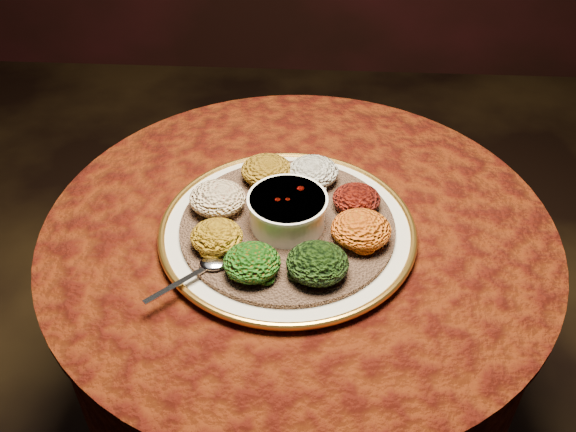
{
  "coord_description": "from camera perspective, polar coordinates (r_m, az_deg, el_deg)",
  "views": [
    {
      "loc": [
        0.03,
        -0.9,
        1.53
      ],
      "look_at": [
        -0.02,
        -0.0,
        0.76
      ],
      "focal_mm": 40.0,
      "sensor_mm": 36.0,
      "label": 1
    }
  ],
  "objects": [
    {
      "name": "table",
      "position": [
        1.33,
        0.89,
        -6.66
      ],
      "size": [
        0.96,
        0.96,
        0.73
      ],
      "color": "black",
      "rests_on": "ground"
    },
    {
      "name": "portion_ayib",
      "position": [
        1.24,
        2.25,
        3.96
      ],
      "size": [
        0.1,
        0.09,
        0.05
      ],
      "primitive_type": "ellipsoid",
      "color": "beige",
      "rests_on": "injera"
    },
    {
      "name": "platter",
      "position": [
        1.17,
        -0.05,
        -1.27
      ],
      "size": [
        0.51,
        0.51,
        0.02
      ],
      "rotation": [
        0.0,
        0.0,
        -0.13
      ],
      "color": "beige",
      "rests_on": "table"
    },
    {
      "name": "portion_timatim",
      "position": [
        1.18,
        -6.28,
        1.56
      ],
      "size": [
        0.1,
        0.1,
        0.05
      ],
      "primitive_type": "ellipsoid",
      "color": "maroon",
      "rests_on": "injera"
    },
    {
      "name": "portion_kik",
      "position": [
        1.11,
        -6.37,
        -1.81
      ],
      "size": [
        0.09,
        0.09,
        0.04
      ],
      "primitive_type": "ellipsoid",
      "color": "#AD7A0F",
      "rests_on": "injera"
    },
    {
      "name": "portion_kitfo",
      "position": [
        1.19,
        6.11,
        1.53
      ],
      "size": [
        0.09,
        0.08,
        0.04
      ],
      "primitive_type": "ellipsoid",
      "color": "black",
      "rests_on": "injera"
    },
    {
      "name": "portion_tikil",
      "position": [
        1.12,
        6.51,
        -1.2
      ],
      "size": [
        0.11,
        0.1,
        0.05
      ],
      "primitive_type": "ellipsoid",
      "color": "#C08E10",
      "rests_on": "injera"
    },
    {
      "name": "injera",
      "position": [
        1.16,
        -0.05,
        -0.88
      ],
      "size": [
        0.4,
        0.4,
        0.01
      ],
      "primitive_type": "cylinder",
      "rotation": [
        0.0,
        0.0,
        -0.04
      ],
      "color": "brown",
      "rests_on": "platter"
    },
    {
      "name": "portion_shiro",
      "position": [
        1.25,
        -1.89,
        4.07
      ],
      "size": [
        0.1,
        0.1,
        0.05
      ],
      "primitive_type": "ellipsoid",
      "color": "#83560F",
      "rests_on": "injera"
    },
    {
      "name": "stew_bowl",
      "position": [
        1.14,
        -0.05,
        0.61
      ],
      "size": [
        0.14,
        0.14,
        0.06
      ],
      "color": "white",
      "rests_on": "injera"
    },
    {
      "name": "portion_gomen",
      "position": [
        1.05,
        2.64,
        -4.2
      ],
      "size": [
        0.1,
        0.1,
        0.05
      ],
      "primitive_type": "ellipsoid",
      "color": "black",
      "rests_on": "injera"
    },
    {
      "name": "spoon",
      "position": [
        1.08,
        -7.16,
        -4.48
      ],
      "size": [
        0.12,
        0.11,
        0.01
      ],
      "rotation": [
        0.0,
        0.0,
        -2.37
      ],
      "color": "silver",
      "rests_on": "injera"
    },
    {
      "name": "portion_mixveg",
      "position": [
        1.06,
        -3.22,
        -4.12
      ],
      "size": [
        0.1,
        0.09,
        0.05
      ],
      "primitive_type": "ellipsoid",
      "color": "#9C3E0A",
      "rests_on": "injera"
    }
  ]
}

